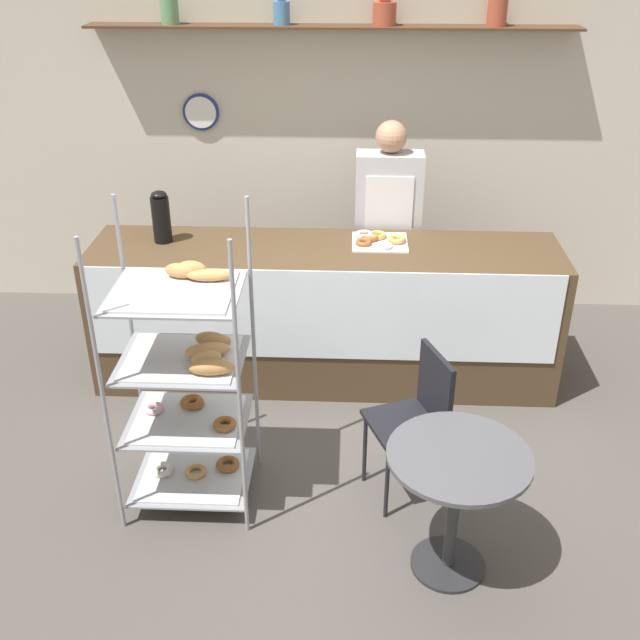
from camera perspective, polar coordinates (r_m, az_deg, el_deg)
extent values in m
plane|color=#4C4742|center=(4.59, -0.23, -11.71)|extent=(14.00, 14.00, 0.00)
cube|color=beige|center=(6.09, 0.85, 13.15)|extent=(10.00, 0.06, 2.70)
cube|color=#4C331E|center=(5.77, 0.87, 21.45)|extent=(3.57, 0.24, 0.02)
cylinder|color=#669966|center=(5.91, -11.39, 22.09)|extent=(0.13, 0.13, 0.18)
cylinder|color=#4C7FB2|center=(5.78, -2.94, 22.31)|extent=(0.12, 0.12, 0.16)
cylinder|color=#B24C33|center=(5.76, 4.94, 22.22)|extent=(0.17, 0.17, 0.16)
cylinder|color=#B24C33|center=(5.84, 13.36, 21.94)|extent=(0.14, 0.14, 0.20)
cylinder|color=navy|center=(6.10, -9.05, 15.38)|extent=(0.28, 0.03, 0.28)
cylinder|color=white|center=(6.08, -9.09, 15.34)|extent=(0.24, 0.00, 0.24)
cube|color=#4C3823|center=(5.25, 0.36, 0.48)|extent=(3.18, 0.72, 1.00)
cube|color=silver|center=(4.84, 0.19, 0.32)|extent=(3.06, 0.01, 0.64)
cylinder|color=gray|center=(3.89, -16.21, -5.66)|extent=(0.02, 0.02, 1.71)
cylinder|color=gray|center=(3.73, -6.15, -6.12)|extent=(0.02, 0.02, 1.71)
cylinder|color=gray|center=(4.34, -14.05, -1.48)|extent=(0.02, 0.02, 1.71)
cylinder|color=gray|center=(4.20, -5.07, -1.73)|extent=(0.02, 0.02, 1.71)
cube|color=gray|center=(4.45, -9.57, -11.68)|extent=(0.66, 0.55, 0.01)
cube|color=silver|center=(4.45, -9.59, -11.56)|extent=(0.58, 0.48, 0.01)
torus|color=brown|center=(4.45, -7.04, -10.85)|extent=(0.14, 0.14, 0.04)
torus|color=tan|center=(4.43, -9.45, -11.32)|extent=(0.12, 0.12, 0.03)
torus|color=silver|center=(4.48, -11.91, -11.09)|extent=(0.12, 0.12, 0.04)
cube|color=gray|center=(4.21, -10.00, -7.58)|extent=(0.66, 0.55, 0.01)
cube|color=silver|center=(4.21, -10.02, -7.45)|extent=(0.58, 0.48, 0.01)
torus|color=brown|center=(4.29, -9.57, -6.29)|extent=(0.12, 0.12, 0.03)
torus|color=brown|center=(4.10, -7.26, -7.88)|extent=(0.13, 0.13, 0.04)
torus|color=#EAB2C1|center=(4.29, -12.54, -6.59)|extent=(0.11, 0.11, 0.03)
torus|color=brown|center=(4.30, -9.75, -6.15)|extent=(0.13, 0.13, 0.04)
cube|color=gray|center=(4.00, -10.47, -3.03)|extent=(0.66, 0.55, 0.01)
cube|color=silver|center=(3.99, -10.49, -2.88)|extent=(0.58, 0.48, 0.01)
ellipsoid|color=tan|center=(3.94, -8.59, -2.31)|extent=(0.26, 0.16, 0.08)
ellipsoid|color=#B27F47|center=(4.02, -7.96, -1.66)|extent=(0.18, 0.11, 0.08)
ellipsoid|color=tan|center=(3.88, -8.65, -2.90)|extent=(0.17, 0.12, 0.09)
ellipsoid|color=#B27F47|center=(4.04, -8.24, -1.49)|extent=(0.20, 0.11, 0.09)
ellipsoid|color=#B27F47|center=(3.80, -8.25, -3.59)|extent=(0.24, 0.11, 0.08)
cube|color=gray|center=(3.81, -10.98, 2.02)|extent=(0.66, 0.55, 0.01)
cube|color=silver|center=(3.81, -11.00, 2.18)|extent=(0.58, 0.48, 0.01)
ellipsoid|color=#B27F47|center=(3.86, -8.43, 3.39)|extent=(0.24, 0.09, 0.06)
ellipsoid|color=#B27F47|center=(3.91, -10.59, 3.71)|extent=(0.18, 0.11, 0.08)
ellipsoid|color=#B27F47|center=(3.91, -9.75, 3.85)|extent=(0.16, 0.09, 0.09)
cube|color=#282833|center=(5.71, 4.95, 2.81)|extent=(0.29, 0.19, 1.00)
cube|color=#B2B2B7|center=(5.43, 5.28, 9.97)|extent=(0.48, 0.22, 0.51)
cube|color=silver|center=(5.35, 5.28, 8.65)|extent=(0.33, 0.01, 0.43)
sphere|color=tan|center=(5.32, 5.46, 13.74)|extent=(0.22, 0.22, 0.22)
cylinder|color=#262628|center=(4.12, 9.67, -17.85)|extent=(0.38, 0.38, 0.02)
cylinder|color=#333338|center=(3.88, 10.10, -14.26)|extent=(0.06, 0.06, 0.68)
cylinder|color=#4C4C51|center=(3.65, 10.58, -10.18)|extent=(0.69, 0.69, 0.02)
cylinder|color=black|center=(4.41, 3.44, -9.71)|extent=(0.02, 0.02, 0.48)
cylinder|color=black|center=(4.19, 5.13, -12.28)|extent=(0.02, 0.02, 0.48)
cylinder|color=black|center=(4.52, 7.28, -8.83)|extent=(0.02, 0.02, 0.48)
cylinder|color=black|center=(4.30, 9.15, -11.27)|extent=(0.02, 0.02, 0.48)
cube|color=black|center=(4.20, 6.43, -7.83)|extent=(0.49, 0.49, 0.03)
cube|color=black|center=(4.15, 8.80, -4.96)|extent=(0.16, 0.35, 0.40)
cylinder|color=black|center=(5.20, -12.00, 7.49)|extent=(0.12, 0.12, 0.31)
ellipsoid|color=black|center=(5.14, -12.19, 9.31)|extent=(0.11, 0.11, 0.05)
cube|color=white|center=(5.13, 4.58, 5.92)|extent=(0.37, 0.34, 0.01)
torus|color=tan|center=(5.12, 5.87, 6.13)|extent=(0.12, 0.12, 0.04)
torus|color=tan|center=(5.19, 4.38, 6.47)|extent=(0.13, 0.13, 0.04)
torus|color=brown|center=(5.07, 3.34, 5.93)|extent=(0.11, 0.11, 0.03)
torus|color=brown|center=(5.15, 3.82, 6.33)|extent=(0.13, 0.13, 0.04)
torus|color=silver|center=(5.03, 4.94, 5.67)|extent=(0.11, 0.11, 0.03)
torus|color=#EAB2C1|center=(5.18, 3.37, 6.50)|extent=(0.13, 0.13, 0.04)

